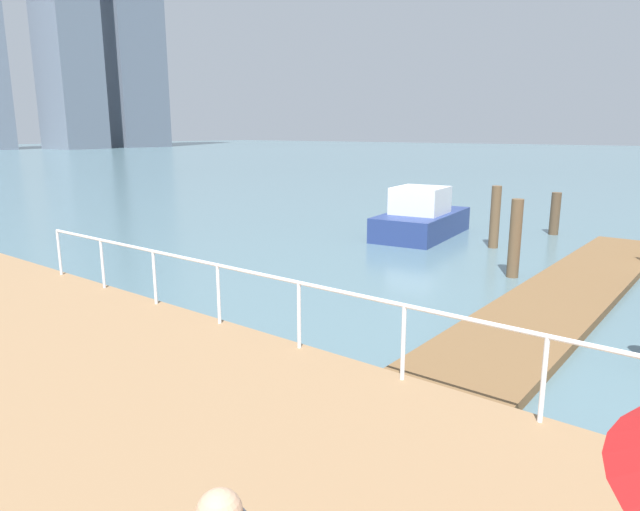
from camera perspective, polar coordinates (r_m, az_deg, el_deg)
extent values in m
plane|color=slate|center=(17.38, -17.75, -0.32)|extent=(300.00, 300.00, 0.00)
cube|color=brown|center=(14.12, 24.07, -3.36)|extent=(14.78, 2.00, 0.18)
cylinder|color=white|center=(7.03, 21.80, -11.66)|extent=(0.06, 0.06, 1.05)
cylinder|color=white|center=(7.67, 8.47, -8.80)|extent=(0.06, 0.06, 1.05)
cylinder|color=white|center=(8.66, -2.14, -6.13)|extent=(0.06, 0.06, 1.05)
cylinder|color=white|center=(9.90, -10.28, -3.93)|extent=(0.06, 0.06, 1.05)
cylinder|color=white|center=(11.29, -16.48, -2.18)|extent=(0.06, 0.06, 1.05)
cylinder|color=white|center=(12.80, -21.26, -0.82)|extent=(0.06, 0.06, 1.05)
cylinder|color=white|center=(14.38, -25.00, 0.26)|extent=(0.06, 0.06, 1.05)
cylinder|color=white|center=(6.68, 29.78, -8.90)|extent=(0.06, 23.82, 0.06)
cylinder|color=brown|center=(18.81, 17.38, 3.75)|extent=(0.31, 0.31, 2.00)
cylinder|color=brown|center=(22.03, 22.80, 3.95)|extent=(0.34, 0.34, 1.53)
cylinder|color=brown|center=(15.12, 19.23, 1.64)|extent=(0.30, 0.30, 2.03)
cube|color=navy|center=(20.45, 10.32, 3.16)|extent=(4.82, 2.68, 0.85)
cube|color=white|center=(20.10, 10.16, 5.56)|extent=(2.00, 1.91, 0.93)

